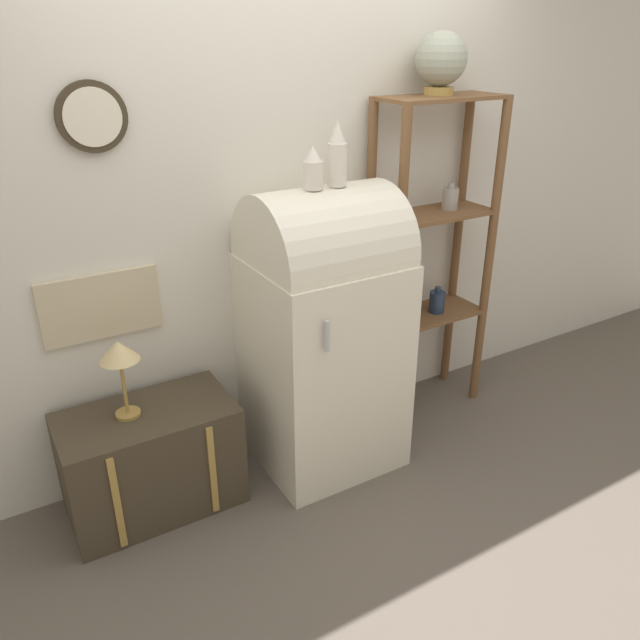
% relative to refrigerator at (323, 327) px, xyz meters
% --- Properties ---
extents(ground_plane, '(12.00, 12.00, 0.00)m').
position_rel_refrigerator_xyz_m(ground_plane, '(0.00, -0.23, -0.75)').
color(ground_plane, '#60564C').
extents(wall_back, '(7.00, 0.09, 2.70)m').
position_rel_refrigerator_xyz_m(wall_back, '(-0.01, 0.35, 0.60)').
color(wall_back, silver).
rests_on(wall_back, ground_plane).
extents(refrigerator, '(0.68, 0.67, 1.44)m').
position_rel_refrigerator_xyz_m(refrigerator, '(0.00, 0.00, 0.00)').
color(refrigerator, silver).
rests_on(refrigerator, ground_plane).
extents(suitcase_trunk, '(0.78, 0.44, 0.52)m').
position_rel_refrigerator_xyz_m(suitcase_trunk, '(-0.89, 0.06, -0.49)').
color(suitcase_trunk, '#423828').
rests_on(suitcase_trunk, ground_plane).
extents(shelf_unit, '(0.69, 0.32, 1.78)m').
position_rel_refrigerator_xyz_m(shelf_unit, '(0.77, 0.14, 0.24)').
color(shelf_unit, brown).
rests_on(shelf_unit, ground_plane).
extents(globe, '(0.26, 0.26, 0.30)m').
position_rel_refrigerator_xyz_m(globe, '(0.77, 0.17, 1.19)').
color(globe, '#AD8942').
rests_on(globe, shelf_unit).
extents(vase_left, '(0.09, 0.09, 0.19)m').
position_rel_refrigerator_xyz_m(vase_left, '(-0.06, -0.01, 0.78)').
color(vase_left, silver).
rests_on(vase_left, refrigerator).
extents(vase_center, '(0.08, 0.08, 0.29)m').
position_rel_refrigerator_xyz_m(vase_center, '(0.06, -0.01, 0.82)').
color(vase_center, silver).
rests_on(vase_center, refrigerator).
extents(desk_lamp, '(0.17, 0.17, 0.37)m').
position_rel_refrigerator_xyz_m(desk_lamp, '(-0.96, 0.08, 0.07)').
color(desk_lamp, '#AD8942').
rests_on(desk_lamp, suitcase_trunk).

